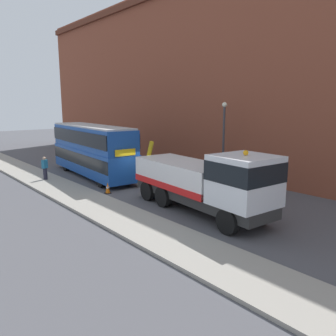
{
  "coord_description": "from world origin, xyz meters",
  "views": [
    {
      "loc": [
        17.59,
        -12.86,
        5.68
      ],
      "look_at": [
        2.92,
        -0.38,
        2.0
      ],
      "focal_mm": 35.75,
      "sensor_mm": 36.0,
      "label": 1
    }
  ],
  "objects_px": {
    "recovery_tow_truck": "(204,181)",
    "pedestrian_onlooker": "(45,168)",
    "street_lamp": "(224,136)",
    "traffic_cone_near_bus": "(108,188)",
    "double_decker_bus": "(92,148)"
  },
  "relations": [
    {
      "from": "recovery_tow_truck",
      "to": "pedestrian_onlooker",
      "type": "bearing_deg",
      "value": -159.63
    },
    {
      "from": "recovery_tow_truck",
      "to": "street_lamp",
      "type": "relative_size",
      "value": 1.75
    },
    {
      "from": "recovery_tow_truck",
      "to": "pedestrian_onlooker",
      "type": "distance_m",
      "value": 13.37
    },
    {
      "from": "recovery_tow_truck",
      "to": "traffic_cone_near_bus",
      "type": "bearing_deg",
      "value": -160.16
    },
    {
      "from": "recovery_tow_truck",
      "to": "double_decker_bus",
      "type": "distance_m",
      "value": 12.29
    },
    {
      "from": "pedestrian_onlooker",
      "to": "traffic_cone_near_bus",
      "type": "height_order",
      "value": "pedestrian_onlooker"
    },
    {
      "from": "traffic_cone_near_bus",
      "to": "street_lamp",
      "type": "distance_m",
      "value": 9.02
    },
    {
      "from": "double_decker_bus",
      "to": "pedestrian_onlooker",
      "type": "bearing_deg",
      "value": -94.28
    },
    {
      "from": "recovery_tow_truck",
      "to": "double_decker_bus",
      "type": "bearing_deg",
      "value": -175.46
    },
    {
      "from": "double_decker_bus",
      "to": "traffic_cone_near_bus",
      "type": "height_order",
      "value": "double_decker_bus"
    },
    {
      "from": "street_lamp",
      "to": "pedestrian_onlooker",
      "type": "bearing_deg",
      "value": -132.37
    },
    {
      "from": "double_decker_bus",
      "to": "street_lamp",
      "type": "height_order",
      "value": "street_lamp"
    },
    {
      "from": "double_decker_bus",
      "to": "pedestrian_onlooker",
      "type": "distance_m",
      "value": 3.89
    },
    {
      "from": "pedestrian_onlooker",
      "to": "traffic_cone_near_bus",
      "type": "xyz_separation_m",
      "value": [
        6.07,
        1.77,
        -0.64
      ]
    },
    {
      "from": "recovery_tow_truck",
      "to": "street_lamp",
      "type": "xyz_separation_m",
      "value": [
        -3.97,
        6.14,
        1.71
      ]
    }
  ]
}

